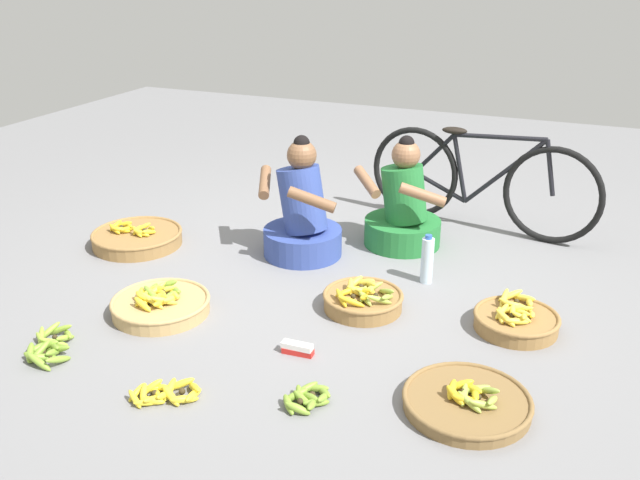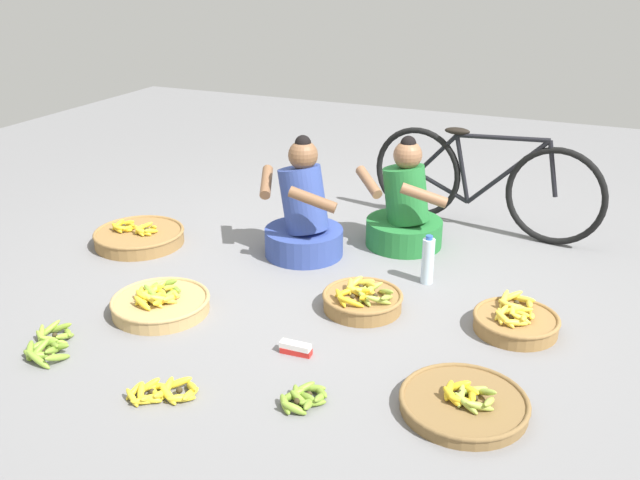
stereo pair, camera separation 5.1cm
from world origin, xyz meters
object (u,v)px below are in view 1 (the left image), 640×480
Objects in this scene: banana_basket_mid_right at (137,237)px; packet_carton_stack at (297,349)px; banana_basket_back_center at (467,401)px; banana_basket_near_vendor at (160,304)px; loose_bananas_front_right at (308,398)px; water_bottle at (427,260)px; banana_basket_front_center at (363,299)px; vendor_woman_behind at (403,211)px; loose_bananas_back_right at (48,347)px; loose_bananas_front_left at (165,393)px; vendor_woman_front at (302,218)px; banana_basket_back_left at (516,320)px; bicycle_leaning at (480,181)px.

banana_basket_mid_right is 3.69× the size of packet_carton_stack.
banana_basket_near_vendor reaches higher than banana_basket_back_center.
banana_basket_back_center is 0.93× the size of banana_basket_mid_right.
loose_bananas_front_right is 1.42m from water_bottle.
banana_basket_front_center is at bearing -8.61° from banana_basket_mid_right.
banana_basket_mid_right is (-1.67, -0.72, -0.19)m from vendor_woman_behind.
loose_bananas_front_right is (1.38, 0.12, -0.00)m from loose_bananas_back_right.
loose_bananas_front_left is at bearing -115.21° from banana_basket_front_center.
banana_basket_mid_right is at bearing 171.39° from banana_basket_front_center.
loose_bananas_front_left is at bearing -160.47° from banana_basket_back_center.
water_bottle is (0.31, -0.51, -0.10)m from vendor_woman_behind.
loose_bananas_front_right is (0.61, 0.22, 0.00)m from loose_bananas_front_left.
vendor_woman_behind is 4.60× the size of packet_carton_stack.
vendor_woman_front is at bearing 15.08° from banana_basket_mid_right.
loose_bananas_front_left is at bearing -124.77° from packet_carton_stack.
banana_basket_near_vendor is 1.21× the size of banana_basket_back_left.
banana_basket_back_left is at bearing -32.25° from water_bottle.
loose_bananas_front_left and loose_bananas_front_right have the same top height.
vendor_woman_behind is at bearing 94.02° from banana_basket_front_center.
vendor_woman_behind is 1.58m from packet_carton_stack.
banana_basket_back_left is at bearing 28.51° from loose_bananas_back_right.
water_bottle is at bearing 64.36° from loose_bananas_front_left.
banana_basket_back_center is 1.79× the size of loose_bananas_front_left.
banana_basket_near_vendor is 1.18m from loose_bananas_front_right.
packet_carton_stack is (-0.97, -0.68, -0.03)m from banana_basket_back_left.
banana_basket_mid_right reaches higher than loose_bananas_back_right.
banana_basket_back_left is 0.84m from banana_basket_front_center.
banana_basket_back_left reaches higher than packet_carton_stack.
banana_basket_back_center is at bearing -67.05° from water_bottle.
vendor_woman_front reaches higher than loose_bananas_front_left.
vendor_woman_front is 1.54m from banana_basket_back_left.
banana_basket_back_left is 0.70m from water_bottle.
vendor_woman_behind reaches higher than banana_basket_near_vendor.
banana_basket_front_center is at bearing 64.79° from loose_bananas_front_left.
banana_basket_near_vendor is at bearing -123.10° from vendor_woman_behind.
banana_basket_mid_right reaches higher than banana_basket_back_center.
vendor_woman_behind is 2.90× the size of loose_bananas_front_right.
banana_basket_back_center is (1.37, -1.26, -0.22)m from vendor_woman_front.
banana_basket_back_center is at bearing -43.38° from banana_basket_front_center.
banana_basket_near_vendor is at bearing -154.79° from banana_basket_front_center.
banana_basket_near_vendor and banana_basket_front_center have the same top height.
banana_basket_front_center is 0.59m from packet_carton_stack.
packet_carton_stack is (-0.07, -1.56, -0.21)m from vendor_woman_behind.
banana_basket_near_vendor is 0.90× the size of banana_basket_mid_right.
banana_basket_near_vendor is 1.59m from water_bottle.
vendor_woman_behind is (0.56, 0.42, -0.02)m from vendor_woman_front.
banana_basket_front_center is (-0.34, -1.49, -0.30)m from bicycle_leaning.
bicycle_leaning is at bearing 55.28° from banana_basket_near_vendor.
vendor_woman_behind is at bearing 115.61° from banana_basket_back_center.
bicycle_leaning is at bearing 84.20° from water_bottle.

